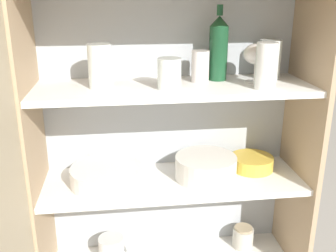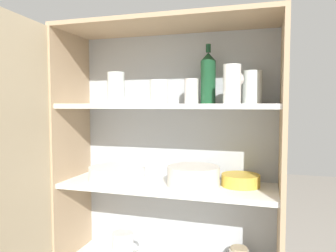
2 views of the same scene
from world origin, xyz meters
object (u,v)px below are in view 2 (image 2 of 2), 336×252
at_px(wine_bottle, 208,78).
at_px(serving_bowl_small, 241,180).
at_px(mixing_bowl_large, 193,175).
at_px(coffee_mug_primary, 123,243).
at_px(plate_stack_white, 117,173).

xyz_separation_m(wine_bottle, serving_bowl_small, (0.14, -0.02, -0.43)).
xyz_separation_m(mixing_bowl_large, coffee_mug_primary, (-0.35, 0.05, -0.36)).
xyz_separation_m(plate_stack_white, serving_bowl_small, (0.54, 0.05, -0.00)).
bearing_deg(plate_stack_white, serving_bowl_small, 5.52).
relative_size(wine_bottle, mixing_bowl_large, 1.16).
bearing_deg(serving_bowl_small, wine_bottle, 173.00).
relative_size(mixing_bowl_large, serving_bowl_small, 1.37).
bearing_deg(coffee_mug_primary, wine_bottle, 2.51).
distance_m(plate_stack_white, serving_bowl_small, 0.55).
bearing_deg(serving_bowl_small, plate_stack_white, -174.48).
bearing_deg(coffee_mug_primary, serving_bowl_small, -0.03).
xyz_separation_m(wine_bottle, plate_stack_white, (-0.40, -0.07, -0.42)).
xyz_separation_m(plate_stack_white, mixing_bowl_large, (0.35, -0.00, 0.01)).
distance_m(wine_bottle, coffee_mug_primary, 0.87).
relative_size(plate_stack_white, mixing_bowl_large, 1.15).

